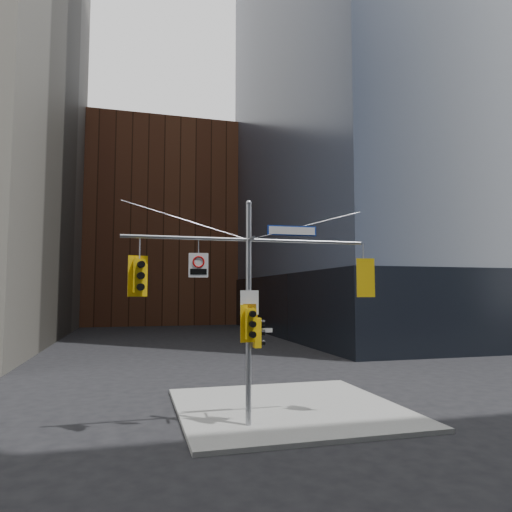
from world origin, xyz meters
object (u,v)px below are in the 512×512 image
traffic_light_west_arm (139,276)px  traffic_light_east_arm (364,278)px  signal_assembly (249,289)px  traffic_light_pole_side (258,333)px  regulatory_sign_arm (198,264)px  traffic_light_pole_front (251,324)px  street_sign_blade (292,231)px

traffic_light_west_arm → traffic_light_east_arm: bearing=-14.1°
signal_assembly → traffic_light_pole_side: bearing=1.2°
traffic_light_west_arm → traffic_light_east_arm: (7.51, -0.01, -0.00)m
traffic_light_pole_side → traffic_light_west_arm: bearing=90.4°
traffic_light_pole_side → regulatory_sign_arm: bearing=91.3°
signal_assembly → traffic_light_east_arm: size_ratio=6.07×
signal_assembly → traffic_light_west_arm: 3.44m
traffic_light_pole_side → traffic_light_pole_front: (-0.32, -0.27, 0.31)m
signal_assembly → traffic_light_pole_front: bearing=-90.1°
traffic_light_pole_side → regulatory_sign_arm: size_ratio=1.24×
signal_assembly → traffic_light_west_arm: bearing=179.8°
traffic_light_west_arm → regulatory_sign_arm: (1.79, -0.03, 0.37)m
signal_assembly → regulatory_sign_arm: signal_assembly is taller
street_sign_blade → regulatory_sign_arm: bearing=-177.8°
traffic_light_pole_side → street_sign_blade: 3.54m
signal_assembly → traffic_light_east_arm: bearing=0.0°
traffic_light_east_arm → regulatory_sign_arm: bearing=8.2°
traffic_light_west_arm → signal_assembly: bearing=-14.2°
regulatory_sign_arm → traffic_light_pole_front: bearing=-1.5°
regulatory_sign_arm → traffic_light_west_arm: bearing=-173.9°
signal_assembly → street_sign_blade: bearing=0.1°
traffic_light_east_arm → street_sign_blade: street_sign_blade is taller
traffic_light_pole_side → traffic_light_pole_front: traffic_light_pole_front is taller
traffic_light_pole_front → street_sign_blade: street_sign_blade is taller
signal_assembly → traffic_light_pole_side: (0.32, 0.01, -1.41)m
traffic_light_pole_front → regulatory_sign_arm: (-1.62, 0.25, 1.86)m
traffic_light_pole_side → regulatory_sign_arm: regulatory_sign_arm is taller
traffic_light_west_arm → traffic_light_pole_side: bearing=-14.1°
signal_assembly → traffic_light_east_arm: 4.12m
signal_assembly → street_sign_blade: size_ratio=4.72×
signal_assembly → traffic_light_west_arm: size_ratio=6.38×
traffic_light_west_arm → traffic_light_pole_front: 3.73m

